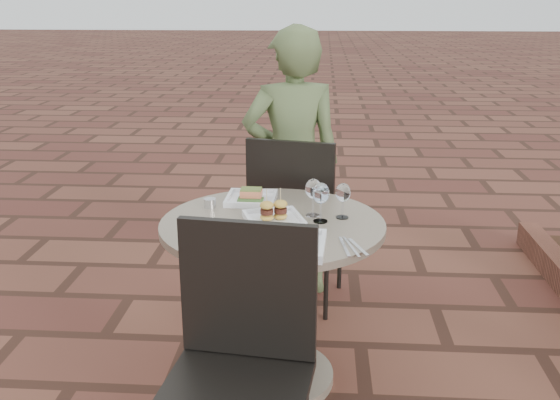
# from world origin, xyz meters

# --- Properties ---
(ground) EXTENTS (60.00, 60.00, 0.00)m
(ground) POSITION_xyz_m (0.00, 0.00, 0.00)
(ground) COLOR brown
(ground) RESTS_ON ground
(cafe_table) EXTENTS (0.90, 0.90, 0.73)m
(cafe_table) POSITION_xyz_m (0.02, 0.12, 0.48)
(cafe_table) COLOR gray
(cafe_table) RESTS_ON ground
(chair_far) EXTENTS (0.52, 0.52, 0.93)m
(chair_far) POSITION_xyz_m (0.08, 0.79, 0.55)
(chair_far) COLOR black
(chair_far) RESTS_ON ground
(chair_near) EXTENTS (0.49, 0.49, 0.93)m
(chair_near) POSITION_xyz_m (-0.03, -0.54, 0.55)
(chair_near) COLOR black
(chair_near) RESTS_ON ground
(diner) EXTENTS (0.59, 0.45, 1.46)m
(diner) POSITION_xyz_m (0.06, 1.00, 0.73)
(diner) COLOR #495931
(diner) RESTS_ON ground
(plate_salmon) EXTENTS (0.22, 0.22, 0.06)m
(plate_salmon) POSITION_xyz_m (-0.09, 0.37, 0.75)
(plate_salmon) COLOR white
(plate_salmon) RESTS_ON cafe_table
(plate_sliders) EXTENTS (0.27, 0.27, 0.14)m
(plate_sliders) POSITION_xyz_m (0.03, 0.11, 0.76)
(plate_sliders) COLOR white
(plate_sliders) RESTS_ON cafe_table
(plate_tuna) EXTENTS (0.28, 0.28, 0.03)m
(plate_tuna) POSITION_xyz_m (0.10, -0.16, 0.75)
(plate_tuna) COLOR white
(plate_tuna) RESTS_ON cafe_table
(wine_glass_right) EXTENTS (0.07, 0.07, 0.16)m
(wine_glass_right) POSITION_xyz_m (0.21, 0.12, 0.84)
(wine_glass_right) COLOR white
(wine_glass_right) RESTS_ON cafe_table
(wine_glass_mid) EXTENTS (0.07, 0.07, 0.16)m
(wine_glass_mid) POSITION_xyz_m (0.18, 0.19, 0.84)
(wine_glass_mid) COLOR white
(wine_glass_mid) RESTS_ON cafe_table
(wine_glass_far) EXTENTS (0.06, 0.06, 0.15)m
(wine_glass_far) POSITION_xyz_m (0.30, 0.18, 0.83)
(wine_glass_far) COLOR white
(wine_glass_far) RESTS_ON cafe_table
(steel_ramekin) EXTENTS (0.06, 0.06, 0.04)m
(steel_ramekin) POSITION_xyz_m (-0.26, 0.27, 0.75)
(steel_ramekin) COLOR silver
(steel_ramekin) RESTS_ON cafe_table
(cutlery_set) EXTENTS (0.14, 0.21, 0.00)m
(cutlery_set) POSITION_xyz_m (0.32, -0.14, 0.73)
(cutlery_set) COLOR silver
(cutlery_set) RESTS_ON cafe_table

